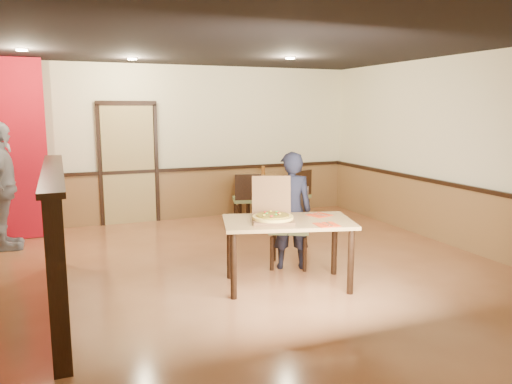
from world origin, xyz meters
TOP-DOWN VIEW (x-y plane):
  - floor at (0.00, 0.00)m, footprint 7.00×7.00m
  - ceiling at (0.00, 0.00)m, footprint 7.00×7.00m
  - wall_back at (0.00, 3.50)m, footprint 7.00×0.00m
  - wall_right at (3.50, 0.00)m, footprint 0.00×7.00m
  - wainscot_back at (0.00, 3.47)m, footprint 7.00×0.04m
  - chair_rail_back at (0.00, 3.45)m, footprint 7.00×0.06m
  - wainscot_right at (3.47, 0.00)m, footprint 0.04×7.00m
  - chair_rail_right at (3.45, 0.00)m, footprint 0.06×7.00m
  - back_door at (-0.80, 3.46)m, footprint 0.90×0.06m
  - booth_partition at (-2.00, -0.20)m, footprint 0.20×3.10m
  - spot_a at (-2.30, 1.80)m, footprint 0.14×0.14m
  - spot_b at (-0.80, 2.50)m, footprint 0.14×0.14m
  - spot_c at (1.40, 1.50)m, footprint 0.14×0.14m
  - main_table at (0.45, -0.50)m, footprint 1.62×1.18m
  - diner_chair at (0.81, 0.23)m, footprint 0.68×0.68m
  - side_chair_left at (1.05, 2.43)m, footprint 0.56×0.56m
  - side_chair_right at (1.99, 2.43)m, footprint 0.60×0.60m
  - side_table at (1.52, 3.05)m, footprint 0.80×0.80m
  - diner at (0.76, 0.09)m, footprint 0.64×0.52m
  - passerby at (-2.72, 2.39)m, footprint 0.47×1.09m
  - pizza_box at (0.28, -0.45)m, footprint 0.60×0.65m
  - pizza at (0.26, -0.50)m, footprint 0.50×0.50m
  - napkin_near at (0.74, -0.86)m, footprint 0.25×0.25m
  - napkin_far at (0.91, -0.39)m, footprint 0.30×0.30m
  - condiment at (1.63, 3.12)m, footprint 0.06×0.06m

SIDE VIEW (x-z plane):
  - floor at x=0.00m, z-range 0.00..0.00m
  - wainscot_back at x=0.00m, z-range 0.00..0.90m
  - wainscot_right at x=3.47m, z-range 0.00..0.90m
  - side_chair_left at x=1.05m, z-range 0.04..0.98m
  - side_chair_right at x=1.99m, z-range 0.04..1.00m
  - diner_chair at x=0.81m, z-range 0.05..1.07m
  - side_table at x=1.52m, z-range 0.22..1.01m
  - main_table at x=0.45m, z-range 0.28..1.06m
  - booth_partition at x=-2.00m, z-range 0.01..1.46m
  - diner at x=0.76m, z-range 0.00..1.50m
  - napkin_far at x=0.91m, z-range 0.78..0.79m
  - napkin_near at x=0.74m, z-range 0.78..0.79m
  - pizza at x=0.26m, z-range 0.81..0.84m
  - pizza_box at x=0.28m, z-range 0.60..1.08m
  - condiment at x=1.63m, z-range 0.79..0.96m
  - chair_rail_back at x=0.00m, z-range 0.89..0.95m
  - chair_rail_right at x=3.45m, z-range 0.89..0.95m
  - passerby at x=-2.72m, z-range 0.00..1.85m
  - back_door at x=-0.80m, z-range 0.00..2.10m
  - wall_back at x=0.00m, z-range -2.10..4.90m
  - wall_right at x=3.50m, z-range -2.10..4.90m
  - spot_a at x=-2.30m, z-range 2.77..2.79m
  - spot_b at x=-0.80m, z-range 2.77..2.79m
  - spot_c at x=1.40m, z-range 2.77..2.79m
  - ceiling at x=0.00m, z-range 2.80..2.80m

